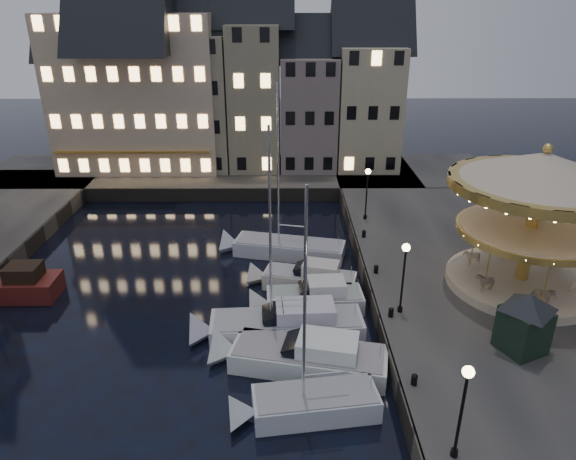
{
  "coord_description": "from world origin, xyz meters",
  "views": [
    {
      "loc": [
        0.82,
        -23.33,
        16.99
      ],
      "look_at": [
        1.0,
        8.0,
        3.2
      ],
      "focal_mm": 32.0,
      "sensor_mm": 36.0,
      "label": 1
    }
  ],
  "objects_px": {
    "motorboat_f": "(282,248)",
    "ticket_kiosk": "(527,313)",
    "streetlamp_d": "(552,218)",
    "motorboat_e": "(303,279)",
    "bollard_d": "(364,233)",
    "motorboat_b": "(301,357)",
    "streetlamp_b": "(404,268)",
    "motorboat_d": "(308,300)",
    "bollard_b": "(391,312)",
    "streetlamp_c": "(367,187)",
    "bollard_c": "(376,269)",
    "carousel": "(538,196)",
    "streetlamp_a": "(464,400)",
    "bollard_a": "(414,379)",
    "motorboat_c": "(280,325)",
    "motorboat_a": "(303,405)",
    "red_fishing_boat": "(6,287)"
  },
  "relations": [
    {
      "from": "bollard_b",
      "to": "motorboat_c",
      "type": "height_order",
      "value": "motorboat_c"
    },
    {
      "from": "streetlamp_d",
      "to": "bollard_d",
      "type": "bearing_deg",
      "value": 165.85
    },
    {
      "from": "streetlamp_d",
      "to": "motorboat_e",
      "type": "relative_size",
      "value": 0.6
    },
    {
      "from": "motorboat_b",
      "to": "carousel",
      "type": "distance_m",
      "value": 16.14
    },
    {
      "from": "motorboat_b",
      "to": "streetlamp_a",
      "type": "bearing_deg",
      "value": -50.69
    },
    {
      "from": "streetlamp_b",
      "to": "motorboat_a",
      "type": "relative_size",
      "value": 0.38
    },
    {
      "from": "bollard_a",
      "to": "ticket_kiosk",
      "type": "relative_size",
      "value": 0.16
    },
    {
      "from": "bollard_b",
      "to": "bollard_d",
      "type": "distance_m",
      "value": 10.5
    },
    {
      "from": "motorboat_f",
      "to": "ticket_kiosk",
      "type": "bearing_deg",
      "value": -48.09
    },
    {
      "from": "bollard_b",
      "to": "bollard_d",
      "type": "bearing_deg",
      "value": 90.0
    },
    {
      "from": "bollard_b",
      "to": "motorboat_d",
      "type": "xyz_separation_m",
      "value": [
        -4.43,
        2.83,
        -0.97
      ]
    },
    {
      "from": "streetlamp_d",
      "to": "motorboat_e",
      "type": "distance_m",
      "value": 16.99
    },
    {
      "from": "motorboat_d",
      "to": "carousel",
      "type": "height_order",
      "value": "carousel"
    },
    {
      "from": "streetlamp_a",
      "to": "motorboat_b",
      "type": "distance_m",
      "value": 9.47
    },
    {
      "from": "red_fishing_boat",
      "to": "ticket_kiosk",
      "type": "bearing_deg",
      "value": -14.13
    },
    {
      "from": "streetlamp_b",
      "to": "carousel",
      "type": "relative_size",
      "value": 0.41
    },
    {
      "from": "bollard_d",
      "to": "red_fishing_boat",
      "type": "relative_size",
      "value": 0.08
    },
    {
      "from": "bollard_d",
      "to": "streetlamp_c",
      "type": "bearing_deg",
      "value": 80.27
    },
    {
      "from": "streetlamp_a",
      "to": "streetlamp_b",
      "type": "xyz_separation_m",
      "value": [
        0.0,
        10.0,
        0.0
      ]
    },
    {
      "from": "motorboat_b",
      "to": "bollard_d",
      "type": "bearing_deg",
      "value": 69.17
    },
    {
      "from": "motorboat_f",
      "to": "ticket_kiosk",
      "type": "height_order",
      "value": "motorboat_f"
    },
    {
      "from": "bollard_b",
      "to": "motorboat_a",
      "type": "distance_m",
      "value": 7.86
    },
    {
      "from": "motorboat_b",
      "to": "carousel",
      "type": "bearing_deg",
      "value": 23.92
    },
    {
      "from": "ticket_kiosk",
      "to": "motorboat_e",
      "type": "bearing_deg",
      "value": 141.3
    },
    {
      "from": "bollard_c",
      "to": "motorboat_b",
      "type": "height_order",
      "value": "motorboat_b"
    },
    {
      "from": "streetlamp_c",
      "to": "bollard_d",
      "type": "height_order",
      "value": "streetlamp_c"
    },
    {
      "from": "motorboat_e",
      "to": "bollard_a",
      "type": "bearing_deg",
      "value": -67.03
    },
    {
      "from": "streetlamp_b",
      "to": "motorboat_d",
      "type": "bearing_deg",
      "value": 155.14
    },
    {
      "from": "motorboat_c",
      "to": "motorboat_d",
      "type": "distance_m",
      "value": 3.17
    },
    {
      "from": "streetlamp_d",
      "to": "motorboat_a",
      "type": "bearing_deg",
      "value": -141.46
    },
    {
      "from": "streetlamp_a",
      "to": "motorboat_c",
      "type": "relative_size",
      "value": 0.33
    },
    {
      "from": "streetlamp_b",
      "to": "motorboat_e",
      "type": "distance_m",
      "value": 7.91
    },
    {
      "from": "streetlamp_d",
      "to": "bollard_b",
      "type": "height_order",
      "value": "streetlamp_d"
    },
    {
      "from": "streetlamp_c",
      "to": "red_fishing_boat",
      "type": "distance_m",
      "value": 26.1
    },
    {
      "from": "bollard_a",
      "to": "streetlamp_c",
      "type": "bearing_deg",
      "value": 88.24
    },
    {
      "from": "motorboat_e",
      "to": "red_fishing_boat",
      "type": "relative_size",
      "value": 1.01
    },
    {
      "from": "red_fishing_boat",
      "to": "motorboat_b",
      "type": "bearing_deg",
      "value": -20.93
    },
    {
      "from": "streetlamp_c",
      "to": "motorboat_c",
      "type": "bearing_deg",
      "value": -115.8
    },
    {
      "from": "bollard_c",
      "to": "motorboat_d",
      "type": "xyz_separation_m",
      "value": [
        -4.43,
        -2.17,
        -0.97
      ]
    },
    {
      "from": "motorboat_b",
      "to": "carousel",
      "type": "xyz_separation_m",
      "value": [
        13.53,
        6.0,
        6.46
      ]
    },
    {
      "from": "bollard_d",
      "to": "carousel",
      "type": "xyz_separation_m",
      "value": [
        8.52,
        -7.15,
        5.5
      ]
    },
    {
      "from": "streetlamp_d",
      "to": "motorboat_a",
      "type": "relative_size",
      "value": 0.38
    },
    {
      "from": "motorboat_d",
      "to": "bollard_c",
      "type": "bearing_deg",
      "value": 26.05
    },
    {
      "from": "streetlamp_b",
      "to": "bollard_b",
      "type": "height_order",
      "value": "streetlamp_b"
    },
    {
      "from": "bollard_b",
      "to": "motorboat_d",
      "type": "bearing_deg",
      "value": 147.43
    },
    {
      "from": "bollard_d",
      "to": "motorboat_b",
      "type": "distance_m",
      "value": 14.11
    },
    {
      "from": "streetlamp_c",
      "to": "bollard_c",
      "type": "bearing_deg",
      "value": -93.81
    },
    {
      "from": "streetlamp_a",
      "to": "motorboat_d",
      "type": "distance_m",
      "value": 13.74
    },
    {
      "from": "motorboat_c",
      "to": "bollard_a",
      "type": "bearing_deg",
      "value": -42.72
    },
    {
      "from": "streetlamp_c",
      "to": "motorboat_a",
      "type": "height_order",
      "value": "motorboat_a"
    }
  ]
}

